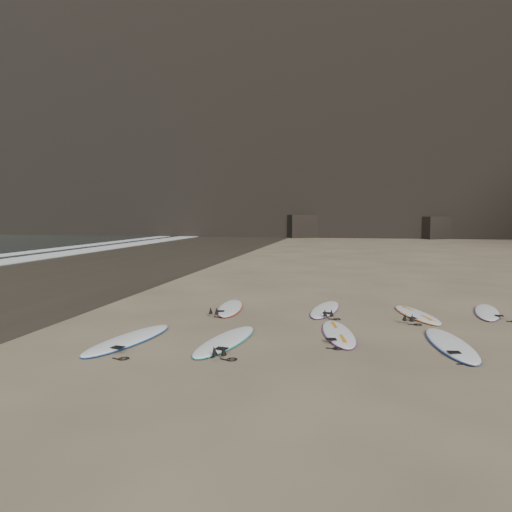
{
  "coord_description": "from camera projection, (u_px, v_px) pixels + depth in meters",
  "views": [
    {
      "loc": [
        -0.16,
        -10.32,
        2.58
      ],
      "look_at": [
        -2.6,
        2.23,
        1.5
      ],
      "focal_mm": 35.0,
      "sensor_mm": 36.0,
      "label": 1
    }
  ],
  "objects": [
    {
      "name": "ground",
      "position": [
        359.0,
        339.0,
        10.28
      ],
      "size": [
        240.0,
        240.0,
        0.0
      ],
      "primitive_type": "plane",
      "color": "#897559",
      "rests_on": "ground"
    },
    {
      "name": "wet_sand",
      "position": [
        63.0,
        271.0,
        22.53
      ],
      "size": [
        12.0,
        200.0,
        0.01
      ],
      "primitive_type": "cube",
      "color": "#383026",
      "rests_on": "ground"
    },
    {
      "name": "surfboard_0",
      "position": [
        129.0,
        339.0,
        10.11
      ],
      "size": [
        1.17,
        2.87,
        0.1
      ],
      "primitive_type": "ellipsoid",
      "rotation": [
        0.0,
        0.0,
        -0.18
      ],
      "color": "white",
      "rests_on": "ground"
    },
    {
      "name": "surfboard_1",
      "position": [
        226.0,
        340.0,
        10.01
      ],
      "size": [
        1.05,
        2.74,
        0.1
      ],
      "primitive_type": "ellipsoid",
      "rotation": [
        0.0,
        0.0,
        -0.16
      ],
      "color": "white",
      "rests_on": "ground"
    },
    {
      "name": "surfboard_2",
      "position": [
        338.0,
        333.0,
        10.63
      ],
      "size": [
        1.03,
        2.56,
        0.09
      ],
      "primitive_type": "ellipsoid",
      "rotation": [
        0.0,
        0.0,
        0.18
      ],
      "color": "white",
      "rests_on": "ground"
    },
    {
      "name": "surfboard_3",
      "position": [
        451.0,
        344.0,
        9.73
      ],
      "size": [
        0.94,
        2.78,
        0.1
      ],
      "primitive_type": "ellipsoid",
      "rotation": [
        0.0,
        0.0,
        0.11
      ],
      "color": "white",
      "rests_on": "ground"
    },
    {
      "name": "surfboard_5",
      "position": [
        230.0,
        308.0,
        13.53
      ],
      "size": [
        0.9,
        2.55,
        0.09
      ],
      "primitive_type": "ellipsoid",
      "rotation": [
        0.0,
        0.0,
        0.13
      ],
      "color": "white",
      "rests_on": "ground"
    },
    {
      "name": "surfboard_6",
      "position": [
        325.0,
        309.0,
        13.32
      ],
      "size": [
        0.91,
        2.59,
        0.09
      ],
      "primitive_type": "ellipsoid",
      "rotation": [
        0.0,
        0.0,
        -0.12
      ],
      "color": "white",
      "rests_on": "ground"
    },
    {
      "name": "surfboard_7",
      "position": [
        417.0,
        314.0,
        12.63
      ],
      "size": [
        1.26,
        2.52,
        0.09
      ],
      "primitive_type": "ellipsoid",
      "rotation": [
        0.0,
        0.0,
        0.29
      ],
      "color": "white",
      "rests_on": "ground"
    },
    {
      "name": "surfboard_8",
      "position": [
        487.0,
        312.0,
        12.96
      ],
      "size": [
        0.99,
        2.43,
        0.09
      ],
      "primitive_type": "ellipsoid",
      "rotation": [
        0.0,
        0.0,
        -0.18
      ],
      "color": "white",
      "rests_on": "ground"
    }
  ]
}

